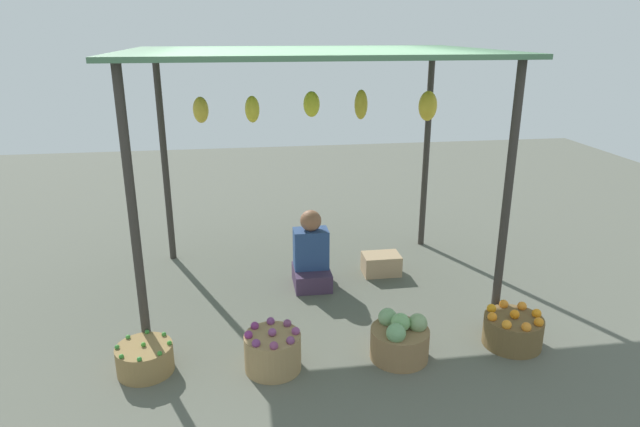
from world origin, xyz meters
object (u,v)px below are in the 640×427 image
(basket_oranges, at_px, (513,330))
(vendor_person, at_px, (311,257))
(wooden_crate_near_vendor, at_px, (381,264))
(basket_purple_onions, at_px, (273,351))
(basket_cabbages, at_px, (400,339))
(basket_green_chilies, at_px, (145,358))

(basket_oranges, bearing_deg, vendor_person, 137.45)
(basket_oranges, distance_m, wooden_crate_near_vendor, 1.66)
(vendor_person, relative_size, basket_oranges, 1.65)
(basket_purple_onions, relative_size, basket_cabbages, 0.94)
(vendor_person, height_order, basket_green_chilies, vendor_person)
(wooden_crate_near_vendor, bearing_deg, basket_cabbages, -99.39)
(basket_cabbages, relative_size, basket_oranges, 0.97)
(vendor_person, xyz_separation_m, wooden_crate_near_vendor, (0.77, 0.15, -0.19))
(vendor_person, height_order, basket_purple_onions, vendor_person)
(basket_green_chilies, bearing_deg, basket_oranges, -1.14)
(basket_green_chilies, relative_size, basket_oranges, 0.89)
(basket_green_chilies, height_order, basket_oranges, basket_oranges)
(basket_green_chilies, relative_size, wooden_crate_near_vendor, 1.09)
(vendor_person, distance_m, wooden_crate_near_vendor, 0.80)
(basket_oranges, relative_size, wooden_crate_near_vendor, 1.22)
(basket_cabbages, relative_size, wooden_crate_near_vendor, 1.19)
(basket_green_chilies, xyz_separation_m, basket_cabbages, (1.94, -0.11, 0.05))
(wooden_crate_near_vendor, bearing_deg, vendor_person, -169.05)
(basket_cabbages, height_order, wooden_crate_near_vendor, basket_cabbages)
(basket_purple_onions, height_order, basket_oranges, basket_purple_onions)
(basket_purple_onions, height_order, basket_cabbages, basket_cabbages)
(basket_green_chilies, distance_m, basket_purple_onions, 0.96)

